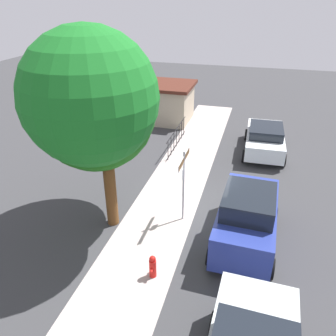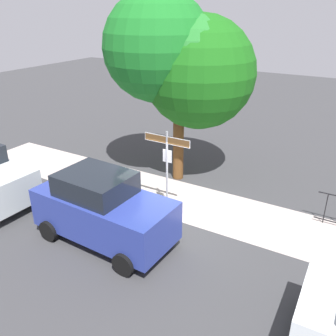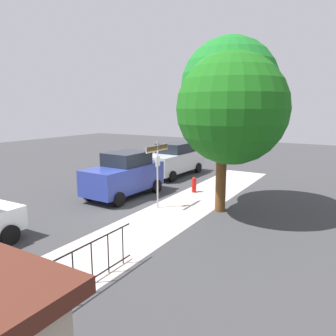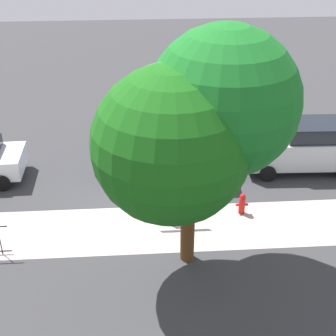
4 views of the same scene
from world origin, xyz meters
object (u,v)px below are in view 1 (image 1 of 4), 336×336
shade_tree (95,104)px  fire_hydrant (153,266)px  car_white (265,138)px  utility_shed (170,102)px  car_blue (247,218)px  street_sign (184,172)px

shade_tree → fire_hydrant: bearing=-130.3°
shade_tree → car_white: size_ratio=1.61×
shade_tree → utility_shed: bearing=3.4°
car_blue → shade_tree: bearing=94.2°
fire_hydrant → car_blue: bearing=-47.7°
fire_hydrant → car_white: bearing=-16.6°
utility_shed → street_sign: bearing=-162.2°
utility_shed → car_blue: bearing=-153.0°
car_blue → fire_hydrant: (-2.33, 2.57, -0.66)m
car_blue → fire_hydrant: bearing=134.3°
street_sign → shade_tree: shade_tree is taller
street_sign → utility_shed: bearing=17.8°
shade_tree → fire_hydrant: (-2.14, -2.52, -4.19)m
car_white → shade_tree: bearing=143.8°
street_sign → shade_tree: size_ratio=0.40×
car_blue → car_white: (7.77, -0.44, -0.24)m
car_blue → car_white: size_ratio=0.97×
shade_tree → car_white: shade_tree is taller
shade_tree → car_white: 10.40m
utility_shed → fire_hydrant: 14.06m
street_sign → shade_tree: bearing=109.0°
shade_tree → fire_hydrant: shade_tree is taller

